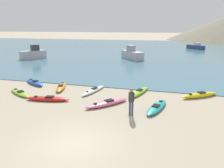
{
  "coord_description": "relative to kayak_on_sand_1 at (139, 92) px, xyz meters",
  "views": [
    {
      "loc": [
        4.18,
        -8.2,
        5.23
      ],
      "look_at": [
        -0.69,
        9.1,
        0.5
      ],
      "focal_mm": 35.0,
      "sensor_mm": 36.0,
      "label": 1
    }
  ],
  "objects": [
    {
      "name": "kayak_on_sand_8",
      "position": [
        -3.69,
        -0.43,
        -0.01
      ],
      "size": [
        1.22,
        3.38,
        0.31
      ],
      "color": "white",
      "rests_on": "ground_plane"
    },
    {
      "name": "kayak_on_sand_7",
      "position": [
        -6.73,
        -0.3,
        0.01
      ],
      "size": [
        1.61,
        3.08,
        0.37
      ],
      "color": "orange",
      "rests_on": "ground_plane"
    },
    {
      "name": "kayak_on_sand_4",
      "position": [
        -1.69,
        -3.12,
        0.0
      ],
      "size": [
        2.74,
        3.08,
        0.35
      ],
      "color": "#E5668C",
      "rests_on": "ground_plane"
    },
    {
      "name": "kayak_on_sand_1",
      "position": [
        0.0,
        0.0,
        0.0
      ],
      "size": [
        1.53,
        3.62,
        0.34
      ],
      "color": "#8CCC2D",
      "rests_on": "ground_plane"
    },
    {
      "name": "kayak_on_sand_2",
      "position": [
        -6.14,
        -3.39,
        0.0
      ],
      "size": [
        3.31,
        1.26,
        0.34
      ],
      "color": "red",
      "rests_on": "ground_plane"
    },
    {
      "name": "ground_plane",
      "position": [
        -1.71,
        -8.46,
        -0.15
      ],
      "size": [
        400.0,
        400.0,
        0.0
      ],
      "primitive_type": "plane",
      "color": "tan"
    },
    {
      "name": "moored_boat_2",
      "position": [
        -19.96,
        14.72,
        0.71
      ],
      "size": [
        3.44,
        4.17,
        2.28
      ],
      "color": "#B2B2B7",
      "rests_on": "bay_water"
    },
    {
      "name": "kayak_on_sand_6",
      "position": [
        4.61,
        0.48,
        0.03
      ],
      "size": [
        2.98,
        2.44,
        0.4
      ],
      "color": "yellow",
      "rests_on": "ground_plane"
    },
    {
      "name": "moored_boat_1",
      "position": [
        -4.07,
        18.73,
        0.69
      ],
      "size": [
        4.31,
        4.67,
        2.22
      ],
      "color": "#B2B2B7",
      "rests_on": "bay_water"
    },
    {
      "name": "kayak_on_sand_5",
      "position": [
        -9.86,
        0.43,
        0.03
      ],
      "size": [
        3.0,
        2.31,
        0.39
      ],
      "color": "blue",
      "rests_on": "ground_plane"
    },
    {
      "name": "kayak_on_sand_3",
      "position": [
        1.66,
        -2.96,
        -0.01
      ],
      "size": [
        1.48,
        3.32,
        0.32
      ],
      "color": "teal",
      "rests_on": "ground_plane"
    },
    {
      "name": "bay_water",
      "position": [
        -1.71,
        36.09,
        -0.12
      ],
      "size": [
        160.0,
        70.0,
        0.06
      ],
      "primitive_type": "cube",
      "color": "teal",
      "rests_on": "ground_plane"
    },
    {
      "name": "kayak_on_sand_9",
      "position": [
        -9.14,
        -2.6,
        -0.02
      ],
      "size": [
        3.04,
        2.22,
        0.3
      ],
      "color": "#8CCC2D",
      "rests_on": "ground_plane"
    },
    {
      "name": "moored_boat_0",
      "position": [
        7.47,
        39.53,
        0.46
      ],
      "size": [
        4.06,
        4.62,
        1.57
      ],
      "color": "navy",
      "rests_on": "bay_water"
    },
    {
      "name": "person_near_foreground",
      "position": [
        0.24,
        -4.46,
        0.84
      ],
      "size": [
        0.35,
        0.23,
        1.72
      ],
      "color": "#384260",
      "rests_on": "ground_plane"
    }
  ]
}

